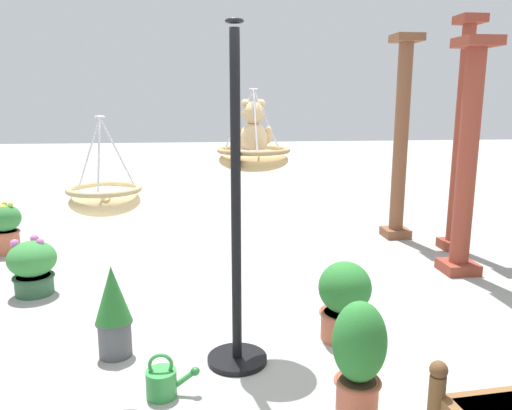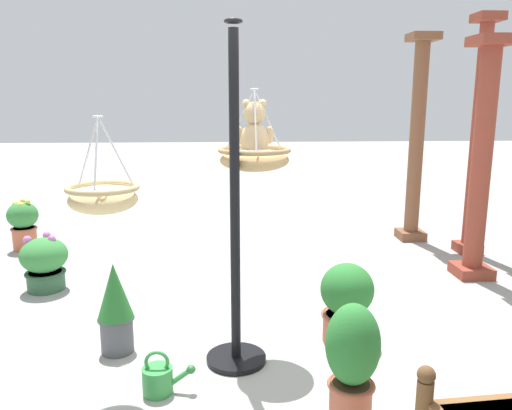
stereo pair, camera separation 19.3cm
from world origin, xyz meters
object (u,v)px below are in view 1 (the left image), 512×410
at_px(greenhouse_pillar_left, 460,141).
at_px(potted_plant_trailing_ivy, 33,266).
at_px(display_pole_central, 236,266).
at_px(greenhouse_pillar_far_back, 401,143).
at_px(potted_plant_flowering_red, 6,226).
at_px(potted_plant_small_succulent, 359,357).
at_px(greenhouse_pillar_right, 467,164).
at_px(potted_plant_fern_front, 344,300).
at_px(hanging_basket_left_high, 105,199).
at_px(watering_can, 163,381).
at_px(teddy_bear, 253,133).
at_px(potted_plant_broad_leaf, 113,310).
at_px(hanging_basket_with_teddy, 254,158).

bearing_deg(greenhouse_pillar_left, potted_plant_trailing_ivy, -168.33).
bearing_deg(greenhouse_pillar_left, display_pole_central, -139.48).
bearing_deg(greenhouse_pillar_far_back, display_pole_central, -127.87).
relative_size(potted_plant_flowering_red, potted_plant_small_succulent, 0.89).
xyz_separation_m(greenhouse_pillar_right, potted_plant_fern_front, (-1.74, -1.42, -0.88)).
xyz_separation_m(hanging_basket_left_high, greenhouse_pillar_right, (3.44, 1.97, -0.08)).
height_order(greenhouse_pillar_right, watering_can, greenhouse_pillar_right).
bearing_deg(potted_plant_small_succulent, teddy_bear, 117.10).
xyz_separation_m(display_pole_central, watering_can, (-0.51, -0.38, -0.64)).
bearing_deg(greenhouse_pillar_right, potted_plant_flowering_red, 166.14).
xyz_separation_m(greenhouse_pillar_far_back, potted_plant_flowering_red, (-5.17, -0.21, -0.97)).
relative_size(display_pole_central, watering_can, 6.87).
bearing_deg(potted_plant_fern_front, greenhouse_pillar_left, 47.33).
height_order(potted_plant_fern_front, watering_can, potted_plant_fern_front).
bearing_deg(greenhouse_pillar_left, potted_plant_flowering_red, 175.61).
distance_m(potted_plant_small_succulent, potted_plant_trailing_ivy, 3.45).
height_order(greenhouse_pillar_right, potted_plant_broad_leaf, greenhouse_pillar_right).
relative_size(hanging_basket_left_high, potted_plant_small_succulent, 0.81).
bearing_deg(hanging_basket_left_high, potted_plant_flowering_red, 119.49).
bearing_deg(teddy_bear, potted_plant_flowering_red, 136.09).
xyz_separation_m(hanging_basket_with_teddy, potted_plant_flowering_red, (-2.83, 2.74, -1.13)).
relative_size(teddy_bear, potted_plant_small_succulent, 0.56).
xyz_separation_m(hanging_basket_left_high, potted_plant_flowering_red, (-1.85, 3.27, -0.95)).
height_order(display_pole_central, potted_plant_small_succulent, display_pole_central).
bearing_deg(greenhouse_pillar_far_back, watering_can, -129.95).
distance_m(potted_plant_flowering_red, potted_plant_trailing_ivy, 1.64).
distance_m(greenhouse_pillar_left, greenhouse_pillar_far_back, 0.82).
bearing_deg(potted_plant_trailing_ivy, hanging_basket_left_high, -59.31).
xyz_separation_m(hanging_basket_left_high, potted_plant_small_succulent, (1.50, -0.46, -0.90)).
bearing_deg(potted_plant_small_succulent, hanging_basket_with_teddy, 117.60).
relative_size(hanging_basket_with_teddy, potted_plant_broad_leaf, 0.84).
bearing_deg(potted_plant_fern_front, potted_plant_flowering_red, 142.52).
distance_m(greenhouse_pillar_right, watering_can, 3.91).
bearing_deg(hanging_basket_with_teddy, potted_plant_flowering_red, 135.87).
bearing_deg(teddy_bear, potted_plant_fern_front, -0.48).
bearing_deg(hanging_basket_left_high, potted_plant_fern_front, 17.75).
distance_m(greenhouse_pillar_left, potted_plant_fern_front, 3.29).
xyz_separation_m(greenhouse_pillar_right, potted_plant_trailing_ivy, (-4.53, -0.14, -0.93)).
xyz_separation_m(display_pole_central, potted_plant_fern_front, (0.88, 0.27, -0.41)).
xyz_separation_m(teddy_bear, greenhouse_pillar_left, (2.84, 2.29, -0.27)).
height_order(hanging_basket_left_high, potted_plant_trailing_ivy, hanging_basket_left_high).
xyz_separation_m(greenhouse_pillar_left, potted_plant_flowering_red, (-5.67, 0.44, -1.04)).
height_order(greenhouse_pillar_far_back, potted_plant_broad_leaf, greenhouse_pillar_far_back).
height_order(display_pole_central, greenhouse_pillar_left, greenhouse_pillar_left).
relative_size(teddy_bear, greenhouse_pillar_left, 0.15).
relative_size(potted_plant_fern_front, watering_can, 1.84).
xyz_separation_m(hanging_basket_left_high, watering_can, (0.31, -0.10, -1.20)).
bearing_deg(greenhouse_pillar_left, potted_plant_broad_leaf, -148.81).
bearing_deg(display_pole_central, potted_plant_trailing_ivy, 141.02).
height_order(potted_plant_flowering_red, watering_can, potted_plant_flowering_red).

